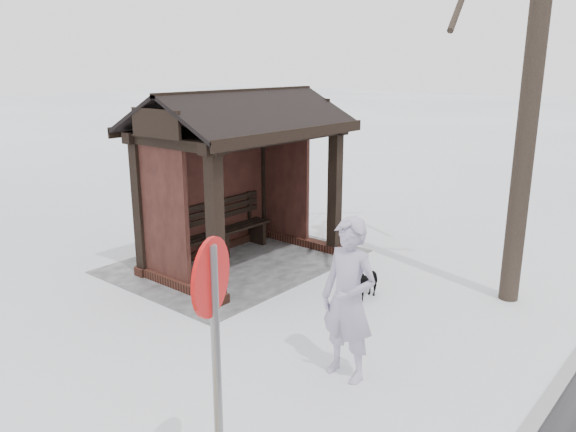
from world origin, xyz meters
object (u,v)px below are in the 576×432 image
at_px(pedestrian, 348,300).
at_px(road_sign, 213,322).
at_px(dog, 364,281).
at_px(bus_shelter, 235,144).

height_order(pedestrian, road_sign, road_sign).
xyz_separation_m(pedestrian, dog, (-2.04, -1.07, -0.68)).
bearing_deg(dog, pedestrian, -67.56).
bearing_deg(bus_shelter, dog, 92.21).
height_order(bus_shelter, pedestrian, bus_shelter).
xyz_separation_m(bus_shelter, dog, (-0.10, 2.62, -1.90)).
bearing_deg(pedestrian, bus_shelter, 154.45).
bearing_deg(road_sign, dog, 175.54).
distance_m(bus_shelter, road_sign, 5.94).
xyz_separation_m(pedestrian, road_sign, (2.36, 0.38, 0.73)).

